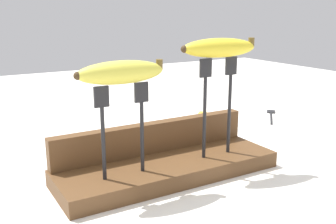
# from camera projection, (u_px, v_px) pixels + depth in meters

# --- Properties ---
(ground_plane) EXTENTS (3.00, 3.00, 0.00)m
(ground_plane) POSITION_uv_depth(u_px,v_px,m) (168.00, 176.00, 0.80)
(ground_plane) COLOR silver
(wooden_board) EXTENTS (0.45, 0.15, 0.03)m
(wooden_board) POSITION_uv_depth(u_px,v_px,m) (168.00, 168.00, 0.79)
(wooden_board) COLOR brown
(wooden_board) RESTS_ON ground
(board_backstop) EXTENTS (0.44, 0.03, 0.06)m
(board_backstop) POSITION_uv_depth(u_px,v_px,m) (153.00, 137.00, 0.83)
(board_backstop) COLOR brown
(board_backstop) RESTS_ON wooden_board
(fork_stand_left) EXTENTS (0.10, 0.01, 0.17)m
(fork_stand_left) POSITION_uv_depth(u_px,v_px,m) (123.00, 121.00, 0.70)
(fork_stand_left) COLOR black
(fork_stand_left) RESTS_ON wooden_board
(fork_stand_right) EXTENTS (0.09, 0.01, 0.20)m
(fork_stand_right) POSITION_uv_depth(u_px,v_px,m) (218.00, 98.00, 0.79)
(fork_stand_right) COLOR black
(fork_stand_right) RESTS_ON wooden_board
(banana_raised_left) EXTENTS (0.16, 0.04, 0.04)m
(banana_raised_left) POSITION_uv_depth(u_px,v_px,m) (121.00, 72.00, 0.67)
(banana_raised_left) COLOR #DBD147
(banana_raised_left) RESTS_ON fork_stand_left
(banana_raised_right) EXTENTS (0.16, 0.06, 0.04)m
(banana_raised_right) POSITION_uv_depth(u_px,v_px,m) (219.00, 48.00, 0.77)
(banana_raised_right) COLOR yellow
(banana_raised_right) RESTS_ON fork_stand_right
(fork_fallen_near) EXTENTS (0.13, 0.13, 0.01)m
(fork_fallen_near) POSITION_uv_depth(u_px,v_px,m) (271.00, 114.00, 1.25)
(fork_fallen_near) COLOR black
(fork_fallen_near) RESTS_ON ground
(banana_chunk_near) EXTENTS (0.05, 0.05, 0.04)m
(banana_chunk_near) POSITION_uv_depth(u_px,v_px,m) (205.00, 118.00, 1.16)
(banana_chunk_near) COLOR gold
(banana_chunk_near) RESTS_ON ground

